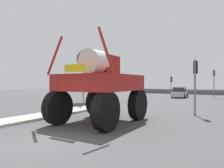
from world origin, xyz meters
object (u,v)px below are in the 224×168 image
Objects in this scene: traffic_signal_far_left at (214,77)px; bare_tree_left at (90,60)px; sedan_ahead at (180,93)px; traffic_signal_near_left at (84,80)px; traffic_signal_near_right at (195,75)px; traffic_signal_far_right at (171,82)px; oversize_sprayer at (100,86)px.

bare_tree_left reaches higher than traffic_signal_far_left.
traffic_signal_near_left reaches higher than sedan_ahead.
traffic_signal_near_left is 0.88× the size of traffic_signal_near_right.
traffic_signal_far_right is (-6.16, 0.01, -0.62)m from traffic_signal_far_left.
oversize_sprayer reaches higher than traffic_signal_far_left.
traffic_signal_near_left is 18.86m from traffic_signal_far_right.
traffic_signal_near_left is 20.70m from traffic_signal_far_left.
oversize_sprayer is 0.85× the size of bare_tree_left.
sedan_ahead is 5.32m from traffic_signal_far_left.
oversize_sprayer is 23.95m from traffic_signal_far_right.
traffic_signal_far_left reaches higher than traffic_signal_near_left.
traffic_signal_near_right is at bearing -89.05° from traffic_signal_far_left.
traffic_signal_near_left is at bearing -115.80° from traffic_signal_far_left.
oversize_sprayer is 1.26× the size of sedan_ahead.
sedan_ahead is 0.68× the size of bare_tree_left.
traffic_signal_far_left is (-0.31, 18.64, 0.28)m from traffic_signal_near_right.
traffic_signal_far_right is (-6.47, 18.65, -0.34)m from traffic_signal_near_right.
traffic_signal_near_right is (9.31, -0.01, 0.33)m from traffic_signal_near_left.
traffic_signal_far_right is 15.45m from bare_tree_left.
traffic_signal_near_right reaches higher than sedan_ahead.
traffic_signal_near_left is 5.80m from bare_tree_left.
sedan_ahead is 1.28× the size of traffic_signal_near_left.
traffic_signal_near_right is 19.74m from traffic_signal_far_right.
traffic_signal_far_left is at bearing -68.22° from sedan_ahead.
traffic_signal_far_left is at bearing 64.20° from traffic_signal_near_left.
traffic_signal_near_left is (-5.20, 5.19, 0.38)m from oversize_sprayer.
traffic_signal_near_right is 1.14× the size of traffic_signal_far_right.
sedan_ahead is 1.28× the size of traffic_signal_far_right.
traffic_signal_near_right reaches higher than traffic_signal_far_right.
traffic_signal_near_right reaches higher than traffic_signal_near_left.
bare_tree_left is (-2.76, 4.46, 2.46)m from traffic_signal_near_left.
traffic_signal_near_right is at bearing -0.04° from traffic_signal_near_left.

